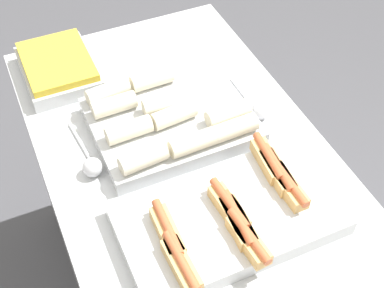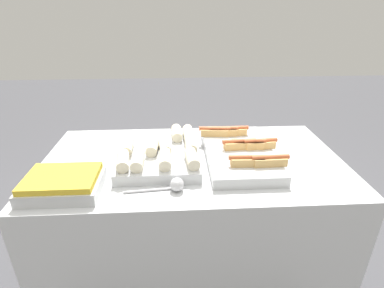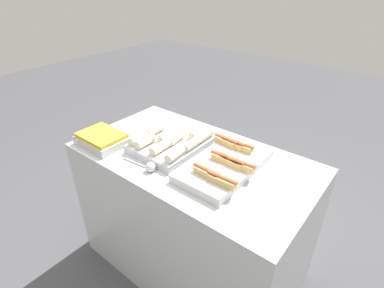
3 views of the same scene
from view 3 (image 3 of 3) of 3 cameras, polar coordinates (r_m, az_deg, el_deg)
The scene contains 7 objects.
ground_plane at distance 2.41m, azimuth 0.06°, elevation -21.47°, with size 12.00×12.00×0.00m, color #4C4C51.
counter at distance 2.06m, azimuth 0.06°, elevation -13.34°, with size 1.44×0.80×0.94m.
tray_hotdogs at distance 1.65m, azimuth 6.31°, elevation -3.77°, with size 0.36×0.56×0.10m.
tray_wraps at distance 1.83m, azimuth -3.82°, elevation 0.30°, with size 0.37×0.46×0.10m.
tray_side_front at distance 1.96m, azimuth -16.75°, elevation 0.92°, with size 0.30×0.23×0.07m.
serving_spoon_near at distance 1.65m, azimuth -8.22°, elevation -4.31°, with size 0.24×0.06×0.06m.
serving_spoon_far at distance 2.00m, azimuth 2.66°, elevation 2.50°, with size 0.22×0.06×0.06m.
Camera 3 is at (0.94, -1.17, 1.89)m, focal length 28.00 mm.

